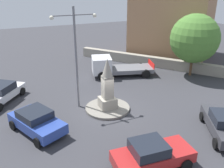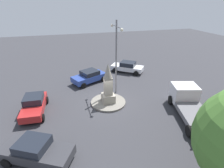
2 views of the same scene
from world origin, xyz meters
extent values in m
plane|color=#38383D|center=(0.00, 0.00, 0.00)|extent=(80.00, 80.00, 0.00)
cylinder|color=gray|center=(0.00, 0.00, 0.09)|extent=(3.31, 3.31, 0.18)
cube|color=#9E9687|center=(0.00, 0.00, 0.57)|extent=(1.15, 1.15, 0.77)
cube|color=#9E9687|center=(0.00, 0.00, 1.80)|extent=(0.72, 0.72, 1.69)
cone|color=#9E9687|center=(0.00, 0.00, 3.30)|extent=(0.79, 0.79, 1.32)
cylinder|color=slate|center=(1.83, -1.32, 3.69)|extent=(0.16, 0.16, 7.38)
cylinder|color=slate|center=(1.10, -1.32, 6.81)|extent=(1.46, 0.08, 0.08)
cylinder|color=slate|center=(2.56, -1.32, 6.81)|extent=(1.46, 0.08, 0.08)
sphere|color=#F2EACC|center=(0.37, -1.32, 6.71)|extent=(0.28, 0.28, 0.28)
sphere|color=#F2EACC|center=(3.30, -1.32, 6.71)|extent=(0.28, 0.28, 0.28)
cube|color=silver|center=(7.20, -4.58, 0.60)|extent=(3.95, 4.43, 0.56)
cube|color=#1E232D|center=(7.15, -4.65, 1.16)|extent=(2.42, 2.48, 0.56)
cylinder|color=black|center=(5.62, -5.25, 0.32)|extent=(0.56, 0.64, 0.64)
cylinder|color=black|center=(6.99, -6.29, 0.32)|extent=(0.56, 0.64, 0.64)
cube|color=#38383D|center=(-5.34, 5.86, 0.63)|extent=(3.57, 4.63, 0.62)
cylinder|color=black|center=(-5.30, 4.12, 0.32)|extent=(0.50, 0.67, 0.64)
cylinder|color=black|center=(-3.86, 6.79, 0.32)|extent=(0.50, 0.67, 0.64)
cube|color=#2D479E|center=(5.21, 0.98, 0.64)|extent=(3.33, 4.39, 0.65)
cube|color=#1E232D|center=(5.27, 0.85, 1.22)|extent=(2.30, 2.39, 0.50)
cylinder|color=black|center=(3.80, 1.86, 0.32)|extent=(0.47, 0.67, 0.64)
cylinder|color=black|center=(5.44, 2.63, 0.32)|extent=(0.47, 0.67, 0.64)
cylinder|color=black|center=(4.99, -0.67, 0.32)|extent=(0.47, 0.67, 0.64)
cylinder|color=black|center=(6.63, 0.09, 0.32)|extent=(0.47, 0.67, 0.64)
cube|color=#B22323|center=(0.25, 6.58, 0.62)|extent=(4.25, 1.95, 0.60)
cube|color=#1E232D|center=(0.51, 6.57, 1.21)|extent=(1.81, 1.66, 0.57)
cylinder|color=black|center=(-1.26, 5.85, 0.32)|extent=(0.65, 0.26, 0.64)
cylinder|color=black|center=(-1.14, 7.52, 0.32)|extent=(0.65, 0.26, 0.64)
cylinder|color=black|center=(1.64, 5.65, 0.32)|extent=(0.65, 0.26, 0.64)
cube|color=silver|center=(-2.15, -6.67, 1.21)|extent=(2.36, 2.59, 1.58)
cube|color=slate|center=(-5.08, -5.86, 0.62)|extent=(4.66, 3.23, 0.40)
cube|color=red|center=(-7.09, -5.30, 1.07)|extent=(0.62, 2.03, 0.50)
cylinder|color=black|center=(-1.79, -5.65, 0.42)|extent=(0.88, 0.50, 0.84)
cylinder|color=black|center=(-2.37, -7.74, 0.42)|extent=(0.88, 0.50, 0.84)
cylinder|color=black|center=(-6.01, -4.47, 0.42)|extent=(0.88, 0.50, 0.84)
cylinder|color=black|center=(-6.59, -6.57, 0.42)|extent=(0.88, 0.50, 0.84)
cube|color=#9E9687|center=(-8.88, -7.05, 0.55)|extent=(12.50, 15.49, 1.09)
cube|color=#A87A56|center=(-13.36, -10.61, 4.77)|extent=(12.11, 12.18, 9.55)
cylinder|color=brown|center=(-10.56, -3.33, 1.06)|extent=(0.27, 0.27, 2.13)
sphere|color=#4C7F33|center=(-10.56, -3.33, 3.79)|extent=(4.74, 4.74, 4.74)
camera|label=1|loc=(6.16, 14.92, 8.79)|focal=39.04mm
camera|label=2|loc=(-14.18, 3.66, 8.96)|focal=28.45mm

